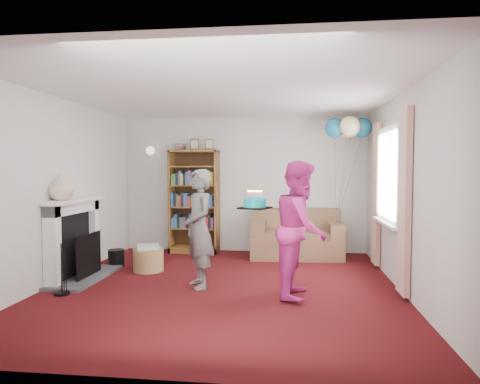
# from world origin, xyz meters

# --- Properties ---
(ground) EXTENTS (5.00, 5.00, 0.00)m
(ground) POSITION_xyz_m (0.00, 0.00, 0.00)
(ground) COLOR black
(ground) RESTS_ON ground
(wall_back) EXTENTS (4.50, 0.02, 2.50)m
(wall_back) POSITION_xyz_m (0.00, 2.51, 1.25)
(wall_back) COLOR silver
(wall_back) RESTS_ON ground
(wall_left) EXTENTS (0.02, 5.00, 2.50)m
(wall_left) POSITION_xyz_m (-2.26, 0.00, 1.25)
(wall_left) COLOR silver
(wall_left) RESTS_ON ground
(wall_right) EXTENTS (0.02, 5.00, 2.50)m
(wall_right) POSITION_xyz_m (2.26, 0.00, 1.25)
(wall_right) COLOR silver
(wall_right) RESTS_ON ground
(ceiling) EXTENTS (4.50, 5.00, 0.01)m
(ceiling) POSITION_xyz_m (0.00, 0.00, 2.50)
(ceiling) COLOR white
(ceiling) RESTS_ON wall_back
(fireplace) EXTENTS (0.55, 1.80, 1.12)m
(fireplace) POSITION_xyz_m (-2.09, 0.19, 0.51)
(fireplace) COLOR #3F3F42
(fireplace) RESTS_ON ground
(window_bay) EXTENTS (0.14, 2.02, 2.20)m
(window_bay) POSITION_xyz_m (2.21, 0.60, 1.20)
(window_bay) COLOR white
(window_bay) RESTS_ON ground
(wall_sconce) EXTENTS (0.16, 0.23, 0.16)m
(wall_sconce) POSITION_xyz_m (-1.75, 2.36, 1.88)
(wall_sconce) COLOR gold
(wall_sconce) RESTS_ON ground
(bookcase) EXTENTS (0.89, 0.42, 2.09)m
(bookcase) POSITION_xyz_m (-0.90, 2.30, 0.92)
(bookcase) COLOR #472B14
(bookcase) RESTS_ON ground
(sofa) EXTENTS (1.57, 0.83, 0.83)m
(sofa) POSITION_xyz_m (0.97, 2.06, 0.32)
(sofa) COLOR brown
(sofa) RESTS_ON ground
(wicker_basket) EXTENTS (0.45, 0.45, 0.40)m
(wicker_basket) POSITION_xyz_m (-1.25, 0.73, 0.18)
(wicker_basket) COLOR #A6834D
(wicker_basket) RESTS_ON ground
(person_striped) EXTENTS (0.60, 0.67, 1.53)m
(person_striped) POSITION_xyz_m (-0.31, -0.05, 0.77)
(person_striped) COLOR black
(person_striped) RESTS_ON ground
(person_magenta) EXTENTS (0.71, 0.86, 1.63)m
(person_magenta) POSITION_xyz_m (0.99, -0.28, 0.82)
(person_magenta) COLOR #CB2884
(person_magenta) RESTS_ON ground
(birthday_cake) EXTENTS (0.34, 0.34, 0.22)m
(birthday_cake) POSITION_xyz_m (0.43, -0.22, 1.12)
(birthday_cake) COLOR black
(birthday_cake) RESTS_ON ground
(balloons) EXTENTS (0.77, 0.77, 1.74)m
(balloons) POSITION_xyz_m (1.81, 1.86, 2.22)
(balloons) COLOR #3F3F3F
(balloons) RESTS_ON ground
(mantel_vase) EXTENTS (0.33, 0.33, 0.34)m
(mantel_vase) POSITION_xyz_m (-2.12, -0.15, 1.30)
(mantel_vase) COLOR beige
(mantel_vase) RESTS_ON fireplace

